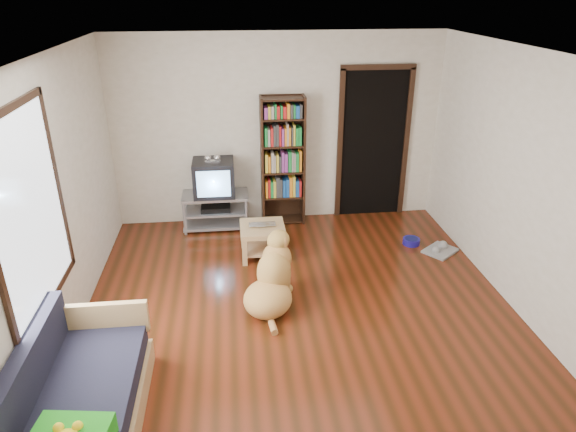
{
  "coord_description": "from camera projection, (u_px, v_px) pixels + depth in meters",
  "views": [
    {
      "loc": [
        -0.64,
        -4.37,
        3.14
      ],
      "look_at": [
        -0.08,
        0.54,
        0.9
      ],
      "focal_mm": 32.0,
      "sensor_mm": 36.0,
      "label": 1
    }
  ],
  "objects": [
    {
      "name": "ground",
      "position": [
        302.0,
        316.0,
        5.32
      ],
      "size": [
        5.0,
        5.0,
        0.0
      ],
      "primitive_type": "plane",
      "color": "#5A200F",
      "rests_on": "ground"
    },
    {
      "name": "ceiling",
      "position": [
        305.0,
        55.0,
        4.24
      ],
      "size": [
        5.0,
        5.0,
        0.0
      ],
      "primitive_type": "plane",
      "rotation": [
        3.14,
        0.0,
        0.0
      ],
      "color": "white",
      "rests_on": "ground"
    },
    {
      "name": "wall_back",
      "position": [
        278.0,
        130.0,
        7.04
      ],
      "size": [
        4.5,
        0.0,
        4.5
      ],
      "primitive_type": "plane",
      "rotation": [
        1.57,
        0.0,
        0.0
      ],
      "color": "silver",
      "rests_on": "ground"
    },
    {
      "name": "wall_front",
      "position": [
        374.0,
        395.0,
        2.52
      ],
      "size": [
        4.5,
        0.0,
        4.5
      ],
      "primitive_type": "plane",
      "rotation": [
        -1.57,
        0.0,
        0.0
      ],
      "color": "silver",
      "rests_on": "ground"
    },
    {
      "name": "wall_left",
      "position": [
        52.0,
        211.0,
        4.55
      ],
      "size": [
        0.0,
        5.0,
        5.0
      ],
      "primitive_type": "plane",
      "rotation": [
        1.57,
        0.0,
        1.57
      ],
      "color": "silver",
      "rests_on": "ground"
    },
    {
      "name": "wall_right",
      "position": [
        531.0,
        190.0,
        5.01
      ],
      "size": [
        0.0,
        5.0,
        5.0
      ],
      "primitive_type": "plane",
      "rotation": [
        1.57,
        0.0,
        -1.57
      ],
      "color": "silver",
      "rests_on": "ground"
    },
    {
      "name": "laptop",
      "position": [
        262.0,
        226.0,
        6.32
      ],
      "size": [
        0.33,
        0.21,
        0.03
      ],
      "primitive_type": "imported",
      "rotation": [
        0.0,
        0.0,
        -0.0
      ],
      "color": "#B4B5B9",
      "rests_on": "coffee_table"
    },
    {
      "name": "dog_bowl",
      "position": [
        411.0,
        241.0,
        6.76
      ],
      "size": [
        0.22,
        0.22,
        0.08
      ],
      "primitive_type": "cylinder",
      "color": "navy",
      "rests_on": "ground"
    },
    {
      "name": "grey_rag",
      "position": [
        440.0,
        251.0,
        6.58
      ],
      "size": [
        0.51,
        0.5,
        0.03
      ],
      "primitive_type": "cube",
      "rotation": [
        0.0,
        0.0,
        0.67
      ],
      "color": "#969696",
      "rests_on": "ground"
    },
    {
      "name": "window",
      "position": [
        30.0,
        213.0,
        4.02
      ],
      "size": [
        0.03,
        1.46,
        1.7
      ],
      "color": "white",
      "rests_on": "wall_left"
    },
    {
      "name": "doorway",
      "position": [
        373.0,
        141.0,
        7.24
      ],
      "size": [
        1.03,
        0.05,
        2.19
      ],
      "color": "black",
      "rests_on": "wall_back"
    },
    {
      "name": "tv_stand",
      "position": [
        216.0,
        209.0,
        7.15
      ],
      "size": [
        0.9,
        0.45,
        0.5
      ],
      "color": "#99999E",
      "rests_on": "ground"
    },
    {
      "name": "crt_tv",
      "position": [
        214.0,
        177.0,
        6.97
      ],
      "size": [
        0.55,
        0.52,
        0.58
      ],
      "color": "black",
      "rests_on": "tv_stand"
    },
    {
      "name": "bookshelf",
      "position": [
        283.0,
        155.0,
        7.03
      ],
      "size": [
        0.6,
        0.3,
        1.8
      ],
      "color": "black",
      "rests_on": "ground"
    },
    {
      "name": "sofa",
      "position": [
        75.0,
        413.0,
        3.77
      ],
      "size": [
        0.8,
        1.8,
        0.8
      ],
      "color": "tan",
      "rests_on": "ground"
    },
    {
      "name": "coffee_table",
      "position": [
        263.0,
        235.0,
        6.4
      ],
      "size": [
        0.55,
        0.55,
        0.4
      ],
      "color": "tan",
      "rests_on": "ground"
    },
    {
      "name": "dog",
      "position": [
        272.0,
        280.0,
        5.39
      ],
      "size": [
        0.69,
        0.97,
        0.81
      ],
      "color": "tan",
      "rests_on": "ground"
    }
  ]
}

